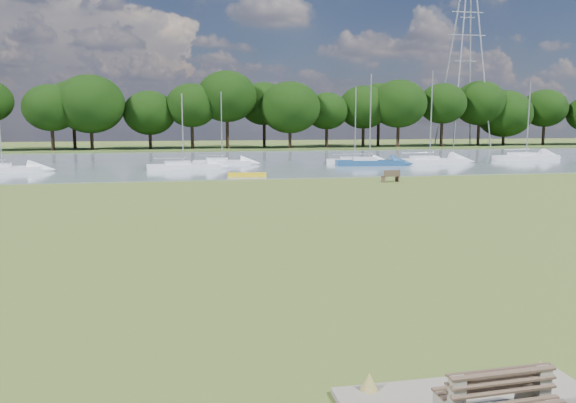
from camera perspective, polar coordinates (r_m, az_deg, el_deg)
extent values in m
plane|color=olive|center=(21.88, 0.91, -3.72)|extent=(220.00, 220.00, 0.00)
cube|color=gray|center=(63.25, -7.18, 4.04)|extent=(220.00, 40.00, 0.10)
cube|color=#4C6626|center=(93.14, -8.54, 5.33)|extent=(220.00, 20.00, 0.40)
cube|color=gray|center=(8.77, 16.78, -18.11)|extent=(0.21, 0.18, 0.51)
cube|color=gray|center=(9.51, 24.42, -16.37)|extent=(0.21, 0.18, 0.51)
cube|color=brown|center=(9.01, 21.09, -16.72)|extent=(1.69, 0.19, 0.41)
cube|color=brown|center=(9.42, 19.62, -17.41)|extent=(1.70, 0.44, 0.04)
cube|color=brown|center=(9.13, 20.54, -16.37)|extent=(1.69, 0.19, 0.41)
cube|color=brown|center=(42.09, 9.64, 2.23)|extent=(0.18, 0.45, 0.45)
cube|color=brown|center=(42.83, 11.04, 2.29)|extent=(0.18, 0.45, 0.45)
cube|color=brown|center=(42.43, 10.36, 2.56)|extent=(1.53, 0.78, 0.05)
cube|color=brown|center=(42.25, 10.52, 2.85)|extent=(1.43, 0.40, 0.44)
cube|color=yellow|center=(45.47, -4.18, 2.74)|extent=(3.19, 1.23, 0.31)
cylinder|color=#A1A5AC|center=(100.83, 17.06, 13.64)|extent=(0.24, 0.24, 29.00)
cylinder|color=#A1A5AC|center=(103.07, 19.38, 13.42)|extent=(0.24, 0.24, 29.00)
cylinder|color=#A1A5AC|center=(104.91, 15.84, 13.47)|extent=(0.24, 0.24, 29.00)
cylinder|color=#A1A5AC|center=(107.06, 18.09, 13.26)|extent=(0.24, 0.24, 29.00)
cube|color=#A1A5AC|center=(104.46, 17.70, 15.82)|extent=(6.92, 0.15, 0.15)
cube|color=#A1A5AC|center=(105.05, 17.79, 17.86)|extent=(5.73, 0.15, 0.15)
cylinder|color=black|center=(90.85, -23.17, 6.14)|extent=(0.55, 0.55, 4.17)
ellipsoid|color=black|center=(90.86, -23.35, 9.35)|extent=(7.65, 7.65, 6.50)
cylinder|color=black|center=(89.68, -18.77, 6.44)|extent=(0.55, 0.55, 4.49)
ellipsoid|color=black|center=(89.72, -18.93, 9.94)|extent=(8.74, 8.74, 7.43)
cylinder|color=black|center=(89.07, -14.26, 6.31)|extent=(0.55, 0.55, 3.54)
ellipsoid|color=black|center=(89.05, -14.36, 9.09)|extent=(9.84, 9.84, 8.36)
cylinder|color=black|center=(88.99, -9.73, 6.54)|extent=(0.55, 0.55, 3.86)
ellipsoid|color=black|center=(88.99, -9.80, 9.58)|extent=(7.65, 7.65, 6.50)
cylinder|color=black|center=(89.46, -5.22, 6.74)|extent=(0.55, 0.55, 4.17)
ellipsoid|color=black|center=(89.48, -5.26, 10.00)|extent=(8.74, 8.74, 7.43)
cylinder|color=black|center=(90.47, -0.77, 6.88)|extent=(0.55, 0.55, 4.49)
ellipsoid|color=black|center=(90.51, -0.78, 10.36)|extent=(9.84, 9.84, 8.36)
cylinder|color=black|center=(92.02, 3.54, 6.60)|extent=(0.55, 0.55, 3.54)
ellipsoid|color=black|center=(92.00, 3.57, 9.29)|extent=(7.65, 7.65, 6.50)
cylinder|color=black|center=(94.05, 7.70, 6.67)|extent=(0.55, 0.55, 3.86)
ellipsoid|color=black|center=(94.05, 7.76, 9.54)|extent=(8.74, 8.74, 7.43)
cylinder|color=black|center=(96.54, 11.66, 6.71)|extent=(0.55, 0.55, 4.17)
ellipsoid|color=black|center=(96.56, 11.75, 9.73)|extent=(9.84, 9.84, 8.36)
cylinder|color=black|center=(99.47, 15.41, 6.71)|extent=(0.55, 0.55, 4.49)
ellipsoid|color=black|center=(99.51, 15.53, 9.87)|extent=(7.65, 7.65, 6.50)
cylinder|color=black|center=(102.81, 18.91, 6.34)|extent=(0.55, 0.55, 3.54)
ellipsoid|color=black|center=(102.79, 19.02, 8.75)|extent=(8.74, 8.74, 7.43)
cylinder|color=black|center=(106.48, 22.19, 6.31)|extent=(0.55, 0.55, 3.86)
ellipsoid|color=black|center=(106.48, 22.33, 8.84)|extent=(9.84, 9.84, 8.36)
cylinder|color=black|center=(110.48, 25.24, 6.26)|extent=(0.55, 0.55, 4.17)
ellipsoid|color=black|center=(110.50, 25.41, 8.90)|extent=(7.65, 7.65, 6.50)
cube|color=silver|center=(70.22, 23.04, 4.22)|extent=(8.08, 3.33, 0.79)
cube|color=silver|center=(69.77, 22.69, 4.62)|extent=(2.97, 2.11, 0.51)
cylinder|color=#A5A8AD|center=(70.10, 23.24, 7.77)|extent=(0.14, 0.14, 8.35)
cube|color=silver|center=(58.13, -6.71, 4.04)|extent=(6.07, 2.51, 0.63)
cube|color=silver|center=(58.14, -7.18, 4.41)|extent=(2.23, 1.59, 0.40)
cylinder|color=#A5A8AD|center=(57.98, -6.77, 7.60)|extent=(0.11, 0.11, 6.94)
cube|color=silver|center=(60.79, 14.19, 4.09)|extent=(7.68, 2.18, 0.74)
cube|color=silver|center=(60.50, 13.68, 4.51)|extent=(2.69, 1.70, 0.48)
cylinder|color=#A5A8AD|center=(60.66, 14.35, 8.51)|extent=(0.13, 0.13, 9.07)
cube|color=silver|center=(55.19, -27.02, 3.02)|extent=(6.60, 2.11, 0.69)
cube|color=silver|center=(52.98, -10.57, 3.60)|extent=(6.76, 2.38, 0.69)
cube|color=silver|center=(52.90, -11.15, 4.03)|extent=(2.43, 1.64, 0.44)
cylinder|color=#A5A8AD|center=(52.83, -10.66, 7.25)|extent=(0.12, 0.12, 6.45)
cube|color=navy|center=(57.14, 8.28, 4.01)|extent=(6.91, 2.74, 0.76)
cube|color=silver|center=(57.00, 7.76, 4.47)|extent=(2.53, 1.77, 0.49)
cylinder|color=#A5A8AD|center=(57.00, 8.37, 8.44)|extent=(0.13, 0.13, 8.50)
cube|color=silver|center=(59.78, 6.80, 4.15)|extent=(6.15, 3.00, 0.62)
cube|color=silver|center=(59.72, 6.35, 4.51)|extent=(2.32, 1.75, 0.40)
cylinder|color=#A5A8AD|center=(59.63, 6.86, 7.90)|extent=(0.11, 0.11, 7.55)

